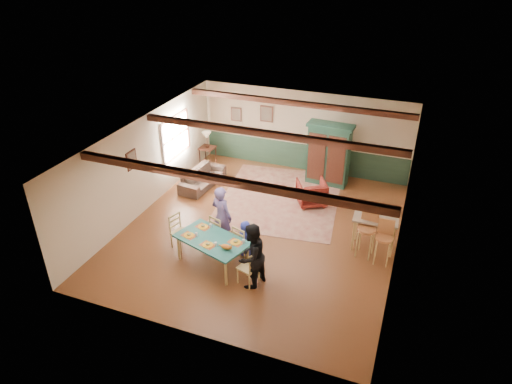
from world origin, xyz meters
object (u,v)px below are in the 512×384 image
(armchair, at_px, (311,193))
(bar_stool_right, at_px, (383,243))
(person_man, at_px, (222,216))
(dining_table, at_px, (213,252))
(dining_chair_far_left, at_px, (220,230))
(sofa, at_px, (203,178))
(dining_chair_end_right, at_px, (248,266))
(dining_chair_end_left, at_px, (181,232))
(bar_stool_left, at_px, (366,234))
(person_woman, at_px, (251,256))
(table_lamp, at_px, (207,140))
(dining_chair_far_right, at_px, (243,241))
(armoire, at_px, (329,154))
(counter_table, at_px, (374,233))
(cat, at_px, (226,246))
(person_child, at_px, (245,239))
(end_table, at_px, (208,155))

(armchair, relative_size, bar_stool_right, 0.72)
(person_man, distance_m, armchair, 3.24)
(armchair, bearing_deg, dining_table, 38.74)
(dining_chair_far_left, height_order, sofa, dining_chair_far_left)
(dining_chair_far_left, height_order, dining_chair_end_right, same)
(dining_chair_end_left, bearing_deg, dining_table, -90.00)
(armchair, relative_size, bar_stool_left, 0.66)
(person_woman, relative_size, armchair, 1.94)
(person_man, relative_size, table_lamp, 2.96)
(dining_chair_far_left, distance_m, bar_stool_left, 3.61)
(dining_chair_far_right, xyz_separation_m, person_man, (-0.71, 0.31, 0.37))
(armoire, xyz_separation_m, counter_table, (1.90, -3.07, -0.55))
(cat, xyz_separation_m, table_lamp, (-3.09, 5.31, 0.08))
(dining_table, xyz_separation_m, dining_chair_far_right, (0.57, 0.54, 0.10))
(cat, bearing_deg, table_lamp, 137.96)
(sofa, bearing_deg, person_woman, -135.94)
(person_child, bearing_deg, end_table, -36.36)
(person_man, relative_size, person_woman, 1.05)
(armoire, bearing_deg, end_table, -175.68)
(sofa, relative_size, table_lamp, 3.31)
(end_table, bearing_deg, person_child, -54.14)
(dining_chair_end_right, relative_size, bar_stool_left, 0.74)
(sofa, distance_m, bar_stool_right, 6.18)
(dining_chair_end_left, xyz_separation_m, bar_stool_left, (4.39, 1.30, 0.16))
(person_woman, height_order, armoire, armoire)
(dining_chair_end_right, xyz_separation_m, counter_table, (2.44, 2.36, -0.00))
(dining_chair_far_right, distance_m, table_lamp, 5.55)
(dining_chair_far_right, distance_m, bar_stool_left, 2.98)
(bar_stool_left, bearing_deg, counter_table, 74.97)
(dining_table, height_order, end_table, dining_table)
(table_lamp, bearing_deg, dining_chair_far_right, -54.78)
(person_woman, bearing_deg, cat, -81.87)
(bar_stool_left, distance_m, bar_stool_right, 0.46)
(dining_chair_far_right, height_order, armchair, dining_chair_far_right)
(sofa, distance_m, table_lamp, 1.74)
(person_man, bearing_deg, person_woman, 154.13)
(table_lamp, bearing_deg, end_table, 0.00)
(person_woman, xyz_separation_m, counter_table, (2.35, 2.39, -0.34))
(dining_chair_end_left, relative_size, armoire, 0.45)
(sofa, relative_size, bar_stool_left, 1.49)
(dining_chair_far_left, relative_size, cat, 2.64)
(armchair, distance_m, sofa, 3.52)
(person_woman, bearing_deg, table_lamp, -127.53)
(dining_chair_end_right, bearing_deg, dining_table, -90.00)
(dining_chair_end_right, distance_m, person_woman, 0.35)
(person_man, height_order, person_woman, person_man)
(dining_chair_far_right, xyz_separation_m, cat, (-0.10, -0.79, 0.35))
(sofa, bearing_deg, dining_table, -145.09)
(bar_stool_right, bearing_deg, end_table, 149.96)
(person_child, xyz_separation_m, table_lamp, (-3.21, 4.45, 0.41))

